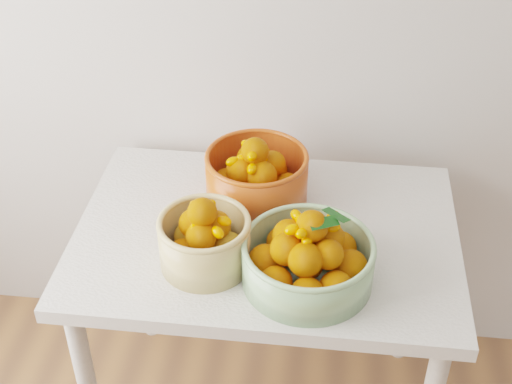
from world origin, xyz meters
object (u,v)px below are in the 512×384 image
Objects in this scene: bowl_green at (308,258)px; bowl_cream at (205,240)px; bowl_orange at (257,177)px; table at (266,258)px.

bowl_cream is at bearing 172.39° from bowl_green.
bowl_green reaches higher than bowl_orange.
table is 0.27m from bowl_green.
bowl_orange reaches higher than table.
bowl_orange is at bearing 70.48° from bowl_cream.
bowl_orange is (-0.16, 0.30, 0.01)m from bowl_green.
bowl_cream reaches higher than table.
table is 0.22m from bowl_orange.
bowl_cream is 0.25m from bowl_green.
table is 2.96× the size of bowl_orange.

